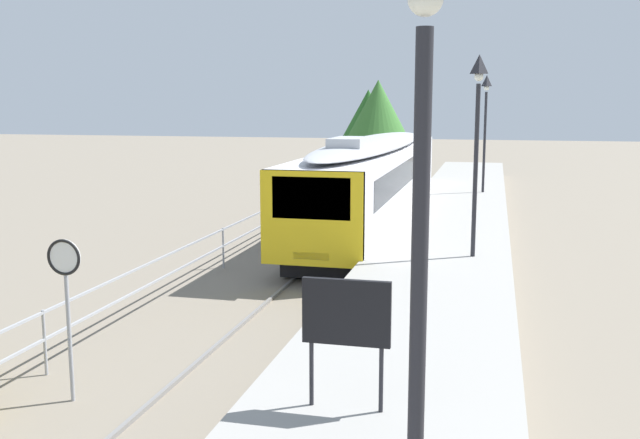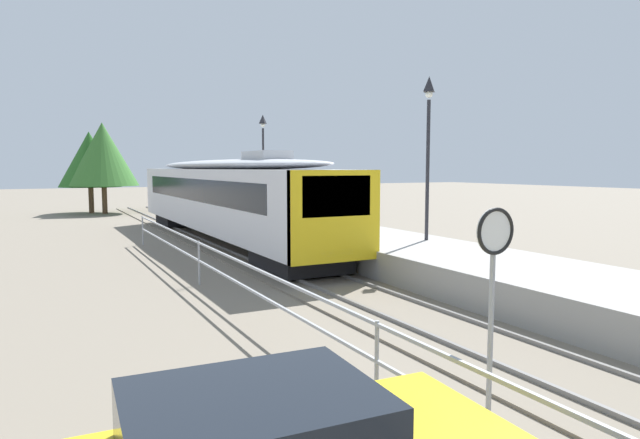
% 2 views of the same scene
% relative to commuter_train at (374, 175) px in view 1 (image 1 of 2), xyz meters
% --- Properties ---
extents(ground_plane, '(160.00, 160.00, 0.00)m').
position_rel_commuter_train_xyz_m(ground_plane, '(-3.00, -7.02, -2.15)').
color(ground_plane, slate).
extents(track_rails, '(3.20, 60.00, 0.14)m').
position_rel_commuter_train_xyz_m(track_rails, '(0.00, -7.02, -2.11)').
color(track_rails, slate).
rests_on(track_rails, ground).
extents(commuter_train, '(2.82, 20.36, 3.74)m').
position_rel_commuter_train_xyz_m(commuter_train, '(0.00, 0.00, 0.00)').
color(commuter_train, silver).
rests_on(commuter_train, track_rails).
extents(station_platform, '(3.90, 60.00, 0.90)m').
position_rel_commuter_train_xyz_m(station_platform, '(3.25, -7.02, -1.70)').
color(station_platform, '#999691').
rests_on(station_platform, ground).
extents(platform_lamp_near_end, '(0.34, 0.34, 5.35)m').
position_rel_commuter_train_xyz_m(platform_lamp_near_end, '(4.18, -23.26, 2.47)').
color(platform_lamp_near_end, '#232328').
rests_on(platform_lamp_near_end, station_platform).
extents(platform_lamp_mid_platform, '(0.34, 0.34, 5.35)m').
position_rel_commuter_train_xyz_m(platform_lamp_mid_platform, '(4.18, -8.72, 2.47)').
color(platform_lamp_mid_platform, '#232328').
rests_on(platform_lamp_mid_platform, station_platform).
extents(platform_lamp_far_end, '(0.34, 0.34, 5.35)m').
position_rel_commuter_train_xyz_m(platform_lamp_far_end, '(4.18, 5.81, 2.47)').
color(platform_lamp_far_end, '#232328').
rests_on(platform_lamp_far_end, station_platform).
extents(platform_notice_board, '(1.20, 0.08, 1.80)m').
position_rel_commuter_train_xyz_m(platform_notice_board, '(2.81, -19.12, 0.04)').
color(platform_notice_board, '#232328').
rests_on(platform_notice_board, station_platform).
extents(speed_limit_sign, '(0.61, 0.10, 2.81)m').
position_rel_commuter_train_xyz_m(speed_limit_sign, '(-2.16, -17.97, -0.02)').
color(speed_limit_sign, '#9EA0A5').
rests_on(speed_limit_sign, ground).
extents(carpark_fence, '(0.06, 36.06, 1.25)m').
position_rel_commuter_train_xyz_m(carpark_fence, '(-3.30, -17.02, -1.24)').
color(carpark_fence, '#9EA0A5').
rests_on(carpark_fence, ground).
extents(tree_behind_carpark, '(4.83, 4.83, 6.50)m').
position_rel_commuter_train_xyz_m(tree_behind_carpark, '(-2.89, 18.82, 2.10)').
color(tree_behind_carpark, brown).
rests_on(tree_behind_carpark, ground).
extents(tree_behind_station_far, '(4.35, 4.35, 5.89)m').
position_rel_commuter_train_xyz_m(tree_behind_station_far, '(-3.70, 19.74, 1.74)').
color(tree_behind_station_far, brown).
rests_on(tree_behind_station_far, ground).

